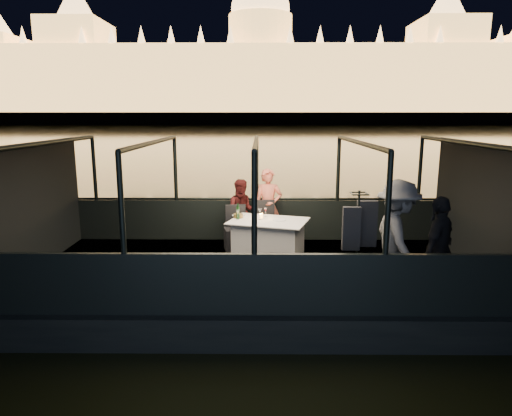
{
  "coord_description": "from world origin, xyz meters",
  "views": [
    {
      "loc": [
        0.08,
        -8.02,
        3.28
      ],
      "look_at": [
        0.0,
        0.4,
        1.55
      ],
      "focal_mm": 32.0,
      "sensor_mm": 36.0,
      "label": 1
    }
  ],
  "objects_px": {
    "passenger_stripe": "(397,244)",
    "passenger_dark": "(439,246)",
    "dining_table_central": "(268,239)",
    "chair_port_left": "(235,229)",
    "coat_stand": "(357,242)",
    "person_woman_coral": "(268,210)",
    "wine_bottle": "(238,211)",
    "person_man_maroon": "(242,211)",
    "chair_port_right": "(264,228)"
  },
  "relations": [
    {
      "from": "passenger_stripe",
      "to": "passenger_dark",
      "type": "distance_m",
      "value": 0.61
    },
    {
      "from": "passenger_stripe",
      "to": "passenger_dark",
      "type": "height_order",
      "value": "passenger_stripe"
    },
    {
      "from": "dining_table_central",
      "to": "chair_port_left",
      "type": "height_order",
      "value": "chair_port_left"
    },
    {
      "from": "coat_stand",
      "to": "passenger_dark",
      "type": "height_order",
      "value": "coat_stand"
    },
    {
      "from": "person_woman_coral",
      "to": "passenger_dark",
      "type": "xyz_separation_m",
      "value": [
        2.51,
        -3.04,
        0.1
      ]
    },
    {
      "from": "person_woman_coral",
      "to": "passenger_dark",
      "type": "relative_size",
      "value": 1.02
    },
    {
      "from": "passenger_stripe",
      "to": "passenger_dark",
      "type": "bearing_deg",
      "value": -101.5
    },
    {
      "from": "dining_table_central",
      "to": "passenger_dark",
      "type": "xyz_separation_m",
      "value": [
        2.52,
        -2.01,
        0.47
      ]
    },
    {
      "from": "coat_stand",
      "to": "chair_port_left",
      "type": "bearing_deg",
      "value": 128.11
    },
    {
      "from": "dining_table_central",
      "to": "coat_stand",
      "type": "height_order",
      "value": "coat_stand"
    },
    {
      "from": "person_woman_coral",
      "to": "wine_bottle",
      "type": "bearing_deg",
      "value": -123.39
    },
    {
      "from": "person_man_maroon",
      "to": "chair_port_left",
      "type": "bearing_deg",
      "value": -114.43
    },
    {
      "from": "chair_port_right",
      "to": "person_man_maroon",
      "type": "distance_m",
      "value": 0.63
    },
    {
      "from": "person_man_maroon",
      "to": "passenger_dark",
      "type": "height_order",
      "value": "passenger_dark"
    },
    {
      "from": "chair_port_right",
      "to": "passenger_dark",
      "type": "height_order",
      "value": "passenger_dark"
    },
    {
      "from": "person_man_maroon",
      "to": "passenger_stripe",
      "type": "distance_m",
      "value": 3.81
    },
    {
      "from": "chair_port_left",
      "to": "coat_stand",
      "type": "relative_size",
      "value": 0.55
    },
    {
      "from": "chair_port_right",
      "to": "person_woman_coral",
      "type": "height_order",
      "value": "person_woman_coral"
    },
    {
      "from": "wine_bottle",
      "to": "chair_port_left",
      "type": "bearing_deg",
      "value": 100.73
    },
    {
      "from": "person_woman_coral",
      "to": "wine_bottle",
      "type": "distance_m",
      "value": 1.11
    },
    {
      "from": "chair_port_left",
      "to": "wine_bottle",
      "type": "distance_m",
      "value": 0.64
    },
    {
      "from": "coat_stand",
      "to": "person_woman_coral",
      "type": "xyz_separation_m",
      "value": [
        -1.29,
        3.0,
        -0.15
      ]
    },
    {
      "from": "person_man_maroon",
      "to": "wine_bottle",
      "type": "relative_size",
      "value": 4.61
    },
    {
      "from": "passenger_stripe",
      "to": "chair_port_right",
      "type": "bearing_deg",
      "value": 34.03
    },
    {
      "from": "chair_port_right",
      "to": "person_man_maroon",
      "type": "height_order",
      "value": "person_man_maroon"
    },
    {
      "from": "coat_stand",
      "to": "person_woman_coral",
      "type": "bearing_deg",
      "value": 113.27
    },
    {
      "from": "coat_stand",
      "to": "person_man_maroon",
      "type": "distance_m",
      "value": 3.48
    },
    {
      "from": "passenger_dark",
      "to": "wine_bottle",
      "type": "height_order",
      "value": "passenger_dark"
    },
    {
      "from": "wine_bottle",
      "to": "passenger_stripe",
      "type": "bearing_deg",
      "value": -39.2
    },
    {
      "from": "dining_table_central",
      "to": "person_woman_coral",
      "type": "bearing_deg",
      "value": 89.37
    },
    {
      "from": "passenger_dark",
      "to": "chair_port_right",
      "type": "bearing_deg",
      "value": -96.24
    },
    {
      "from": "chair_port_right",
      "to": "wine_bottle",
      "type": "relative_size",
      "value": 3.2
    },
    {
      "from": "dining_table_central",
      "to": "passenger_stripe",
      "type": "distance_m",
      "value": 2.76
    },
    {
      "from": "coat_stand",
      "to": "dining_table_central",
      "type": "bearing_deg",
      "value": 123.44
    },
    {
      "from": "passenger_stripe",
      "to": "wine_bottle",
      "type": "relative_size",
      "value": 5.94
    },
    {
      "from": "dining_table_central",
      "to": "chair_port_right",
      "type": "height_order",
      "value": "chair_port_right"
    },
    {
      "from": "passenger_stripe",
      "to": "passenger_dark",
      "type": "relative_size",
      "value": 1.14
    },
    {
      "from": "coat_stand",
      "to": "passenger_dark",
      "type": "bearing_deg",
      "value": -1.92
    },
    {
      "from": "dining_table_central",
      "to": "coat_stand",
      "type": "distance_m",
      "value": 2.42
    },
    {
      "from": "coat_stand",
      "to": "person_man_maroon",
      "type": "bearing_deg",
      "value": 122.02
    },
    {
      "from": "chair_port_right",
      "to": "coat_stand",
      "type": "xyz_separation_m",
      "value": [
        1.39,
        -2.64,
        0.45
      ]
    },
    {
      "from": "person_woman_coral",
      "to": "passenger_dark",
      "type": "distance_m",
      "value": 3.94
    },
    {
      "from": "chair_port_left",
      "to": "person_man_maroon",
      "type": "height_order",
      "value": "person_man_maroon"
    },
    {
      "from": "chair_port_left",
      "to": "passenger_stripe",
      "type": "height_order",
      "value": "passenger_stripe"
    },
    {
      "from": "passenger_dark",
      "to": "coat_stand",
      "type": "bearing_deg",
      "value": -52.38
    },
    {
      "from": "dining_table_central",
      "to": "person_woman_coral",
      "type": "distance_m",
      "value": 1.09
    },
    {
      "from": "chair_port_left",
      "to": "passenger_stripe",
      "type": "relative_size",
      "value": 0.5
    },
    {
      "from": "chair_port_left",
      "to": "person_man_maroon",
      "type": "distance_m",
      "value": 0.54
    },
    {
      "from": "dining_table_central",
      "to": "person_woman_coral",
      "type": "relative_size",
      "value": 0.88
    },
    {
      "from": "person_man_maroon",
      "to": "person_woman_coral",
      "type": "bearing_deg",
      "value": -1.32
    }
  ]
}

